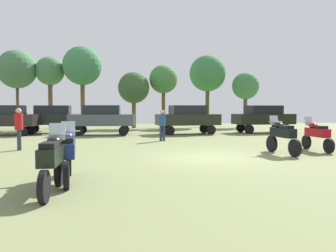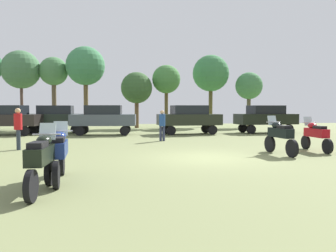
{
  "view_description": "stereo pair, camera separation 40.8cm",
  "coord_description": "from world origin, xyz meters",
  "px_view_note": "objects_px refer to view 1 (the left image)",
  "views": [
    {
      "loc": [
        -3.25,
        -11.83,
        1.85
      ],
      "look_at": [
        -0.66,
        6.72,
        0.83
      ],
      "focal_mm": 35.69,
      "sensor_mm": 36.0,
      "label": 1
    },
    {
      "loc": [
        -2.84,
        -11.88,
        1.85
      ],
      "look_at": [
        -0.66,
        6.72,
        0.83
      ],
      "focal_mm": 35.69,
      "sensor_mm": 36.0,
      "label": 2
    }
  ],
  "objects_px": {
    "motorcycle_6": "(282,135)",
    "tree_5": "(50,72)",
    "motorcycle_1": "(317,134)",
    "tree_6": "(17,70)",
    "car_2": "(53,117)",
    "car_3": "(188,117)",
    "tree_4": "(134,88)",
    "person_2": "(19,126)",
    "motorcycle_5": "(52,160)",
    "car_1": "(263,117)",
    "car_5": "(4,118)",
    "tree_7": "(208,74)",
    "tree_9": "(163,80)",
    "car_4": "(102,118)",
    "tree_1": "(82,66)",
    "person_1": "(162,123)",
    "motorcycle_2": "(68,152)",
    "tree_2": "(246,87)"
  },
  "relations": [
    {
      "from": "motorcycle_1",
      "to": "tree_6",
      "type": "bearing_deg",
      "value": 133.09
    },
    {
      "from": "tree_2",
      "to": "tree_9",
      "type": "bearing_deg",
      "value": 178.55
    },
    {
      "from": "car_3",
      "to": "tree_4",
      "type": "distance_m",
      "value": 8.6
    },
    {
      "from": "motorcycle_5",
      "to": "car_4",
      "type": "distance_m",
      "value": 15.57
    },
    {
      "from": "car_2",
      "to": "tree_1",
      "type": "distance_m",
      "value": 6.99
    },
    {
      "from": "car_2",
      "to": "tree_4",
      "type": "xyz_separation_m",
      "value": [
        6.0,
        5.3,
        2.44
      ]
    },
    {
      "from": "motorcycle_1",
      "to": "tree_5",
      "type": "relative_size",
      "value": 0.35
    },
    {
      "from": "person_2",
      "to": "tree_6",
      "type": "distance_m",
      "value": 16.84
    },
    {
      "from": "car_5",
      "to": "tree_7",
      "type": "distance_m",
      "value": 18.54
    },
    {
      "from": "tree_1",
      "to": "motorcycle_2",
      "type": "bearing_deg",
      "value": -84.63
    },
    {
      "from": "motorcycle_1",
      "to": "tree_6",
      "type": "relative_size",
      "value": 0.32
    },
    {
      "from": "motorcycle_1",
      "to": "tree_4",
      "type": "height_order",
      "value": "tree_4"
    },
    {
      "from": "motorcycle_5",
      "to": "car_5",
      "type": "bearing_deg",
      "value": 112.07
    },
    {
      "from": "car_2",
      "to": "tree_1",
      "type": "xyz_separation_m",
      "value": [
        1.5,
        5.3,
        4.31
      ]
    },
    {
      "from": "tree_6",
      "to": "car_5",
      "type": "bearing_deg",
      "value": -80.28
    },
    {
      "from": "motorcycle_1",
      "to": "car_3",
      "type": "xyz_separation_m",
      "value": [
        -3.64,
        9.7,
        0.46
      ]
    },
    {
      "from": "motorcycle_1",
      "to": "person_2",
      "type": "distance_m",
      "value": 12.74
    },
    {
      "from": "tree_7",
      "to": "car_2",
      "type": "bearing_deg",
      "value": -152.71
    },
    {
      "from": "tree_6",
      "to": "tree_9",
      "type": "xyz_separation_m",
      "value": [
        12.84,
        -0.01,
        -0.74
      ]
    },
    {
      "from": "car_4",
      "to": "motorcycle_5",
      "type": "bearing_deg",
      "value": -177.23
    },
    {
      "from": "car_2",
      "to": "tree_6",
      "type": "height_order",
      "value": "tree_6"
    },
    {
      "from": "person_1",
      "to": "tree_5",
      "type": "relative_size",
      "value": 0.27
    },
    {
      "from": "car_3",
      "to": "tree_7",
      "type": "bearing_deg",
      "value": -28.35
    },
    {
      "from": "motorcycle_2",
      "to": "person_2",
      "type": "distance_m",
      "value": 7.28
    },
    {
      "from": "motorcycle_6",
      "to": "tree_1",
      "type": "height_order",
      "value": "tree_1"
    },
    {
      "from": "car_1",
      "to": "tree_4",
      "type": "xyz_separation_m",
      "value": [
        -9.21,
        7.0,
        2.44
      ]
    },
    {
      "from": "motorcycle_6",
      "to": "tree_2",
      "type": "bearing_deg",
      "value": 66.67
    },
    {
      "from": "motorcycle_5",
      "to": "car_1",
      "type": "relative_size",
      "value": 0.47
    },
    {
      "from": "motorcycle_5",
      "to": "tree_1",
      "type": "height_order",
      "value": "tree_1"
    },
    {
      "from": "car_4",
      "to": "tree_4",
      "type": "relative_size",
      "value": 0.87
    },
    {
      "from": "motorcycle_6",
      "to": "tree_6",
      "type": "xyz_separation_m",
      "value": [
        -15.25,
        18.4,
        4.42
      ]
    },
    {
      "from": "tree_5",
      "to": "motorcycle_2",
      "type": "bearing_deg",
      "value": -77.64
    },
    {
      "from": "car_3",
      "to": "person_2",
      "type": "xyz_separation_m",
      "value": [
        -8.95,
        -7.74,
        -0.1
      ]
    },
    {
      "from": "car_2",
      "to": "person_2",
      "type": "relative_size",
      "value": 2.39
    },
    {
      "from": "car_3",
      "to": "car_4",
      "type": "height_order",
      "value": "same"
    },
    {
      "from": "motorcycle_2",
      "to": "car_3",
      "type": "relative_size",
      "value": 0.5
    },
    {
      "from": "tree_1",
      "to": "tree_4",
      "type": "bearing_deg",
      "value": 0.02
    },
    {
      "from": "car_4",
      "to": "car_2",
      "type": "bearing_deg",
      "value": 62.78
    },
    {
      "from": "motorcycle_1",
      "to": "tree_1",
      "type": "distance_m",
      "value": 21.27
    },
    {
      "from": "motorcycle_1",
      "to": "car_5",
      "type": "bearing_deg",
      "value": 145.82
    },
    {
      "from": "motorcycle_2",
      "to": "car_1",
      "type": "bearing_deg",
      "value": 45.19
    },
    {
      "from": "car_3",
      "to": "tree_1",
      "type": "height_order",
      "value": "tree_1"
    },
    {
      "from": "car_1",
      "to": "car_2",
      "type": "height_order",
      "value": "same"
    },
    {
      "from": "motorcycle_5",
      "to": "car_2",
      "type": "xyz_separation_m",
      "value": [
        -3.42,
        17.69,
        0.44
      ]
    },
    {
      "from": "motorcycle_1",
      "to": "tree_5",
      "type": "bearing_deg",
      "value": 127.84
    },
    {
      "from": "motorcycle_6",
      "to": "tree_5",
      "type": "bearing_deg",
      "value": 117.27
    },
    {
      "from": "motorcycle_6",
      "to": "tree_9",
      "type": "height_order",
      "value": "tree_9"
    },
    {
      "from": "motorcycle_1",
      "to": "tree_9",
      "type": "xyz_separation_m",
      "value": [
        -4.35,
        17.63,
        3.7
      ]
    },
    {
      "from": "motorcycle_1",
      "to": "car_5",
      "type": "height_order",
      "value": "car_5"
    },
    {
      "from": "motorcycle_6",
      "to": "car_4",
      "type": "height_order",
      "value": "car_4"
    }
  ]
}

